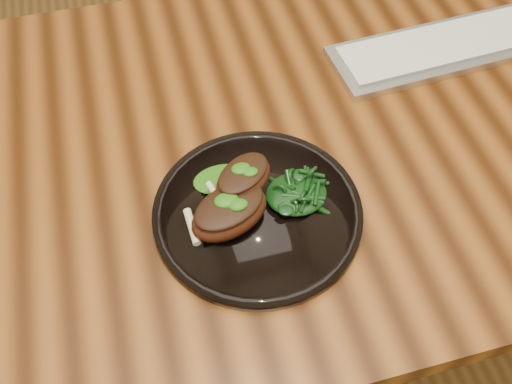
% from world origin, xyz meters
% --- Properties ---
extents(desk, '(1.60, 0.80, 0.75)m').
position_xyz_m(desk, '(0.00, 0.00, 0.67)').
color(desk, black).
rests_on(desk, ground).
extents(plate, '(0.29, 0.29, 0.02)m').
position_xyz_m(plate, '(-0.07, -0.14, 0.76)').
color(plate, black).
rests_on(plate, desk).
extents(lamb_chop_front, '(0.13, 0.11, 0.05)m').
position_xyz_m(lamb_chop_front, '(-0.11, -0.15, 0.79)').
color(lamb_chop_front, '#3B180B').
rests_on(lamb_chop_front, plate).
extents(lamb_chop_back, '(0.11, 0.10, 0.04)m').
position_xyz_m(lamb_chop_back, '(-0.09, -0.11, 0.80)').
color(lamb_chop_back, '#3B180B').
rests_on(lamb_chop_back, plate).
extents(herb_smear, '(0.08, 0.05, 0.01)m').
position_xyz_m(herb_smear, '(-0.11, -0.08, 0.77)').
color(herb_smear, '#154D08').
rests_on(herb_smear, plate).
extents(greens_heap, '(0.09, 0.08, 0.03)m').
position_xyz_m(greens_heap, '(-0.02, -0.14, 0.78)').
color(greens_heap, black).
rests_on(greens_heap, plate).
extents(keyboard, '(0.43, 0.16, 0.02)m').
position_xyz_m(keyboard, '(0.34, 0.11, 0.76)').
color(keyboard, '#B4B6B9').
rests_on(keyboard, desk).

